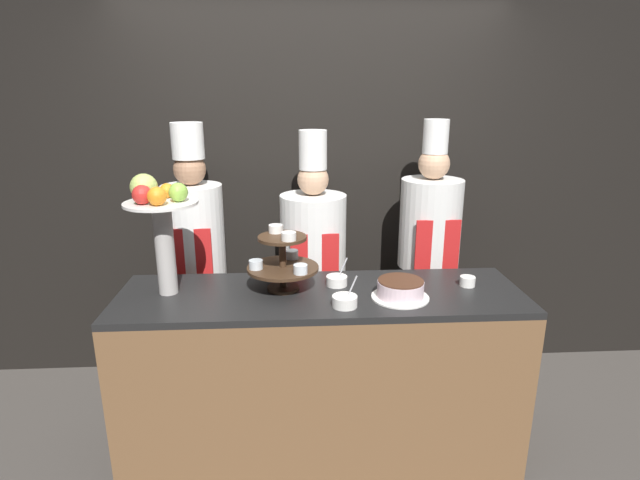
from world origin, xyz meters
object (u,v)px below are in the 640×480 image
(serving_bowl_far, at_px, (337,280))
(chef_center_left, at_px, (313,260))
(cake_round, at_px, (400,289))
(fruit_pedestal, at_px, (159,215))
(cup_white, at_px, (467,281))
(chef_center_right, at_px, (428,250))
(serving_bowl_near, at_px, (345,301))
(tiered_stand, at_px, (283,260))
(chef_left, at_px, (196,253))

(serving_bowl_far, distance_m, chef_center_left, 0.53)
(cake_round, height_order, chef_center_left, chef_center_left)
(fruit_pedestal, distance_m, cup_white, 1.61)
(fruit_pedestal, height_order, chef_center_right, chef_center_right)
(serving_bowl_near, bearing_deg, tiered_stand, 142.09)
(tiered_stand, bearing_deg, serving_bowl_far, 8.70)
(chef_left, bearing_deg, cup_white, -20.64)
(chef_center_left, xyz_separation_m, chef_center_right, (0.74, -0.00, 0.05))
(cup_white, bearing_deg, serving_bowl_near, -161.71)
(fruit_pedestal, height_order, serving_bowl_far, fruit_pedestal)
(chef_left, bearing_deg, chef_center_left, 0.00)
(chef_center_left, bearing_deg, serving_bowl_near, -81.89)
(cake_round, relative_size, chef_center_left, 0.17)
(chef_left, height_order, chef_center_left, chef_left)
(cup_white, bearing_deg, chef_center_left, 144.04)
(cup_white, height_order, chef_center_left, chef_center_left)
(chef_center_right, bearing_deg, cup_white, -84.71)
(fruit_pedestal, xyz_separation_m, chef_left, (0.05, 0.57, -0.38))
(tiered_stand, bearing_deg, fruit_pedestal, -179.16)
(cup_white, distance_m, chef_center_left, 0.98)
(tiered_stand, distance_m, chef_left, 0.80)
(tiered_stand, relative_size, chef_center_left, 0.21)
(serving_bowl_far, xyz_separation_m, chef_center_right, (0.63, 0.52, -0.01))
(chef_left, bearing_deg, fruit_pedestal, -94.99)
(tiered_stand, xyz_separation_m, serving_bowl_far, (0.28, 0.04, -0.13))
(cup_white, distance_m, chef_center_right, 0.57)
(cake_round, bearing_deg, chef_left, 147.79)
(fruit_pedestal, xyz_separation_m, chef_center_right, (1.51, 0.57, -0.39))
(cup_white, bearing_deg, tiered_stand, 179.59)
(serving_bowl_far, distance_m, chef_left, 0.98)
(fruit_pedestal, relative_size, cup_white, 7.58)
(tiered_stand, bearing_deg, chef_left, 134.11)
(cup_white, xyz_separation_m, serving_bowl_near, (-0.67, -0.22, 0.00))
(cake_round, height_order, serving_bowl_near, serving_bowl_near)
(serving_bowl_near, relative_size, chef_center_left, 0.09)
(tiered_stand, distance_m, chef_center_left, 0.62)
(fruit_pedestal, height_order, cup_white, fruit_pedestal)
(cup_white, bearing_deg, fruit_pedestal, -179.94)
(serving_bowl_near, bearing_deg, chef_center_left, 98.11)
(serving_bowl_far, relative_size, chef_left, 0.09)
(serving_bowl_near, relative_size, chef_center_right, 0.09)
(tiered_stand, xyz_separation_m, fruit_pedestal, (-0.60, -0.01, 0.25))
(fruit_pedestal, relative_size, serving_bowl_far, 3.98)
(chef_left, height_order, chef_center_right, chef_center_right)
(serving_bowl_near, height_order, chef_left, chef_left)
(chef_center_right, bearing_deg, fruit_pedestal, -159.27)
(fruit_pedestal, xyz_separation_m, serving_bowl_near, (0.89, -0.22, -0.38))
(chef_center_right, bearing_deg, chef_left, -180.00)
(fruit_pedestal, distance_m, serving_bowl_near, 0.99)
(fruit_pedestal, xyz_separation_m, serving_bowl_far, (0.88, 0.05, -0.38))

